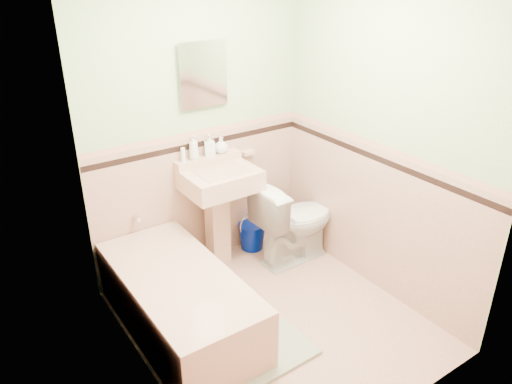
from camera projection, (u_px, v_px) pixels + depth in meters
floor at (274, 320)px, 3.84m from camera, size 2.20×2.20×0.00m
wall_back at (198, 129)px, 4.13m from camera, size 2.50×0.00×2.50m
wall_front at (409, 242)px, 2.49m from camera, size 2.50×0.00×2.50m
wall_left at (135, 211)px, 2.79m from camera, size 0.00×2.50×2.50m
wall_right at (382, 143)px, 3.82m from camera, size 0.00×2.50×2.50m
wainscot_back at (202, 199)px, 4.39m from camera, size 2.00×0.00×2.00m
wainscot_front at (392, 341)px, 2.77m from camera, size 2.00×0.00×2.00m
wainscot_left at (148, 303)px, 3.08m from camera, size 0.00×2.20×2.20m
wainscot_right at (372, 218)px, 4.09m from camera, size 0.00×2.20×2.20m
accent_back at (200, 144)px, 4.17m from camera, size 2.00×0.00×2.00m
accent_front at (402, 262)px, 2.56m from camera, size 2.00×0.00×2.00m
accent_left at (140, 230)px, 2.86m from camera, size 0.00×2.20×2.20m
accent_right at (378, 159)px, 3.86m from camera, size 0.00×2.20×2.20m
cap_back at (199, 133)px, 4.12m from camera, size 2.00×0.00×2.00m
cap_front at (405, 245)px, 2.51m from camera, size 2.00×0.00×2.00m
cap_left at (138, 214)px, 2.82m from camera, size 0.00×2.20×2.20m
cap_right at (379, 147)px, 3.82m from camera, size 0.00×2.20×2.20m
bathtub at (180, 304)px, 3.67m from camera, size 0.70×1.50×0.45m
tub_faucet at (136, 217)px, 4.03m from camera, size 0.04×0.12×0.04m
sink at (221, 220)px, 4.30m from camera, size 0.61×0.50×0.95m
sink_faucet at (211, 165)px, 4.20m from camera, size 0.02×0.02×0.10m
medicine_cabinet at (203, 74)px, 3.94m from camera, size 0.35×0.04×0.44m
soap_dish at (248, 153)px, 4.46m from camera, size 0.11×0.06×0.04m
soap_bottle_left at (194, 148)px, 4.09m from camera, size 0.11×0.11×0.21m
soap_bottle_mid at (209, 145)px, 4.17m from camera, size 0.11×0.11×0.19m
soap_bottle_right at (221, 145)px, 4.24m from camera, size 0.14×0.14×0.14m
tube at (183, 155)px, 4.06m from camera, size 0.05×0.05×0.12m
toilet at (295, 221)px, 4.48m from camera, size 0.77×0.45×0.78m
bucket at (252, 236)px, 4.75m from camera, size 0.27×0.27×0.26m
bath_mat at (266, 354)px, 3.50m from camera, size 0.68×0.46×0.03m
shoe at (258, 342)px, 3.54m from camera, size 0.17×0.12×0.06m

